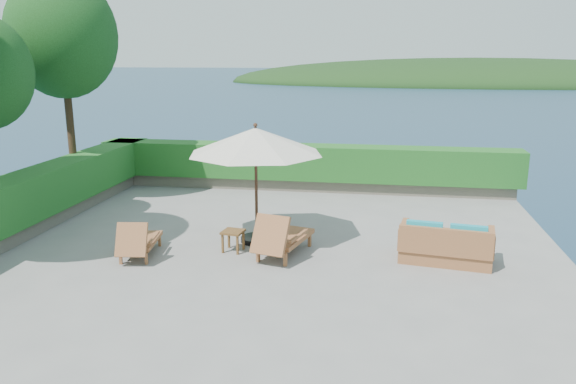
% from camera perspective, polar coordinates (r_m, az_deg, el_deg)
% --- Properties ---
extents(ground, '(12.00, 12.00, 0.00)m').
position_cam_1_polar(ground, '(11.53, -2.13, -6.18)').
color(ground, gray).
rests_on(ground, ground).
extents(foundation, '(12.00, 12.00, 3.00)m').
position_cam_1_polar(foundation, '(12.15, -2.07, -13.08)').
color(foundation, '#524C41').
rests_on(foundation, ocean).
extents(ocean, '(600.00, 600.00, 0.00)m').
position_cam_1_polar(ocean, '(12.87, -2.01, -18.85)').
color(ocean, '#152A42').
rests_on(ocean, ground).
extents(offshore_island, '(126.00, 57.60, 12.60)m').
position_cam_1_polar(offshore_island, '(152.49, 18.32, 10.47)').
color(offshore_island, black).
rests_on(offshore_island, ocean).
extents(planter_wall_far, '(12.00, 0.60, 0.36)m').
position_cam_1_polar(planter_wall_far, '(16.79, 1.67, 0.83)').
color(planter_wall_far, '#736D5C').
rests_on(planter_wall_far, ground).
extents(planter_wall_left, '(0.60, 12.00, 0.36)m').
position_cam_1_polar(planter_wall_left, '(13.70, -25.81, -3.57)').
color(planter_wall_left, '#736D5C').
rests_on(planter_wall_left, ground).
extents(hedge_far, '(12.40, 0.90, 1.00)m').
position_cam_1_polar(hedge_far, '(16.66, 1.68, 3.08)').
color(hedge_far, '#164E1A').
rests_on(hedge_far, planter_wall_far).
extents(hedge_left, '(0.90, 12.40, 1.00)m').
position_cam_1_polar(hedge_left, '(13.53, -26.10, -0.85)').
color(hedge_left, '#164E1A').
rests_on(hedge_left, planter_wall_left).
extents(tree_far, '(2.80, 2.80, 6.03)m').
position_cam_1_polar(tree_far, '(16.07, -21.97, 14.48)').
color(tree_far, '#3C2917').
rests_on(tree_far, ground).
extents(patio_umbrella, '(3.29, 3.29, 2.57)m').
position_cam_1_polar(patio_umbrella, '(11.70, -3.31, 5.09)').
color(patio_umbrella, black).
rests_on(patio_umbrella, ground).
extents(lounge_left, '(0.79, 1.50, 0.82)m').
position_cam_1_polar(lounge_left, '(11.57, -14.95, -4.79)').
color(lounge_left, '#9B6338').
rests_on(lounge_left, ground).
extents(lounge_right, '(1.08, 1.79, 0.97)m').
position_cam_1_polar(lounge_right, '(11.21, -0.65, -4.60)').
color(lounge_right, '#9B6338').
rests_on(lounge_right, ground).
extents(side_table, '(0.47, 0.47, 0.44)m').
position_cam_1_polar(side_table, '(11.56, -5.62, -4.30)').
color(side_table, brown).
rests_on(side_table, ground).
extents(wicker_loveseat, '(1.87, 1.15, 0.86)m').
position_cam_1_polar(wicker_loveseat, '(11.33, 15.71, -5.30)').
color(wicker_loveseat, '#9B6338').
rests_on(wicker_loveseat, ground).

